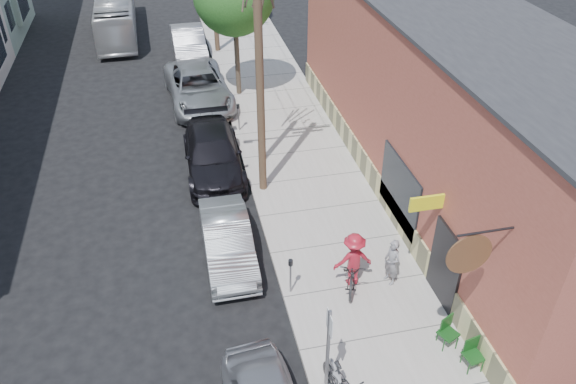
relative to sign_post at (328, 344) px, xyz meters
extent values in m
plane|color=black|center=(-2.35, 3.31, -1.83)|extent=(120.00, 120.00, 0.00)
cube|color=#ABA69F|center=(1.90, 14.31, -1.76)|extent=(4.50, 58.00, 0.15)
cube|color=#A24D3C|center=(6.65, 8.31, 1.42)|extent=(5.00, 20.00, 6.50)
cube|color=#2B2B2D|center=(6.65, 8.31, 4.72)|extent=(5.20, 20.20, 0.12)
cube|color=#C9C07E|center=(4.13, 8.31, -1.28)|extent=(0.10, 20.00, 1.10)
cube|color=black|center=(4.12, 2.31, -0.53)|extent=(0.10, 1.60, 2.60)
cube|color=black|center=(4.12, 5.81, -0.23)|extent=(0.08, 3.00, 2.20)
cylinder|color=brown|center=(3.20, 0.11, 2.07)|extent=(1.10, 0.06, 1.10)
cube|color=yellow|center=(3.65, 3.11, 1.27)|extent=(1.00, 0.08, 0.45)
cube|color=slate|center=(0.00, 0.00, -0.28)|extent=(0.07, 0.07, 2.80)
cube|color=silver|center=(0.00, 0.00, 0.72)|extent=(0.02, 0.45, 0.60)
cylinder|color=slate|center=(-0.10, 3.49, -1.13)|extent=(0.06, 0.06, 1.10)
cylinder|color=black|center=(-0.10, 3.49, -0.53)|extent=(0.14, 0.14, 0.18)
cylinder|color=slate|center=(-0.10, 13.71, -1.13)|extent=(0.06, 0.06, 1.10)
cylinder|color=black|center=(-0.10, 13.71, -0.53)|extent=(0.14, 0.14, 0.18)
cylinder|color=#503A28|center=(0.10, 9.02, 3.32)|extent=(0.28, 0.28, 10.00)
cylinder|color=#44392C|center=(0.45, 11.00, 1.53)|extent=(0.24, 0.24, 6.43)
cylinder|color=#44392C|center=(0.45, 17.48, 0.58)|extent=(0.24, 0.24, 4.53)
imported|color=gray|center=(2.94, 3.25, -0.90)|extent=(0.53, 0.66, 1.56)
imported|color=maroon|center=(1.80, 3.48, -0.78)|extent=(1.17, 0.68, 1.81)
imported|color=black|center=(1.80, 3.48, -1.13)|extent=(1.42, 2.24, 1.11)
imported|color=#A5AAAD|center=(-1.68, 5.55, -1.13)|extent=(1.50, 4.27, 1.41)
imported|color=black|center=(-1.55, 10.86, -1.06)|extent=(2.24, 5.37, 1.55)
imported|color=#9A9DA1|center=(-1.55, 17.05, -0.99)|extent=(3.20, 6.22, 1.68)
imported|color=#929299|center=(-1.55, 23.09, -1.00)|extent=(1.87, 5.09, 1.67)
imported|color=silver|center=(-5.61, 27.92, -0.53)|extent=(2.37, 9.39, 2.60)
camera|label=1|loc=(-2.80, -8.20, 10.40)|focal=35.00mm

